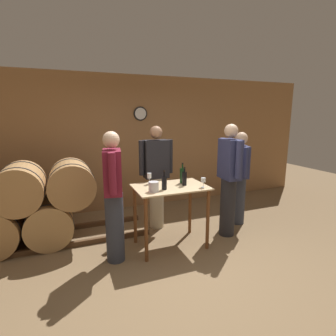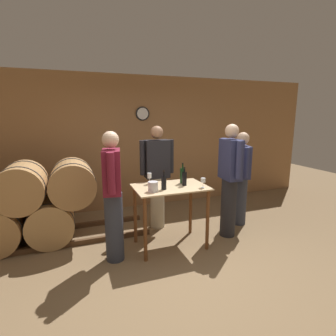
{
  "view_description": "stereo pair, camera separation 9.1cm",
  "coord_description": "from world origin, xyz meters",
  "px_view_note": "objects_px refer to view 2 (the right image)",
  "views": [
    {
      "loc": [
        -1.31,
        -2.73,
        1.92
      ],
      "look_at": [
        0.06,
        0.72,
        1.16
      ],
      "focal_mm": 28.0,
      "sensor_mm": 36.0,
      "label": 1
    },
    {
      "loc": [
        -1.22,
        -2.76,
        1.92
      ],
      "look_at": [
        0.06,
        0.72,
        1.16
      ],
      "focal_mm": 28.0,
      "sensor_mm": 36.0,
      "label": 2
    }
  ],
  "objects_px": {
    "wine_glass_near_left": "(149,176)",
    "ice_bucket": "(153,187)",
    "wine_glass_near_center": "(203,181)",
    "wine_bottle_left": "(184,178)",
    "person_visitor_near_door": "(113,194)",
    "wine_bottle_center": "(183,175)",
    "wine_bottle_far_left": "(164,182)",
    "person_visitor_bearded": "(157,175)",
    "person_host": "(230,178)",
    "person_visitor_with_scarf": "(241,177)"
  },
  "relations": [
    {
      "from": "wine_bottle_left",
      "to": "person_visitor_near_door",
      "type": "distance_m",
      "value": 1.05
    },
    {
      "from": "person_host",
      "to": "person_visitor_with_scarf",
      "type": "relative_size",
      "value": 1.09
    },
    {
      "from": "person_visitor_bearded",
      "to": "wine_glass_near_center",
      "type": "bearing_deg",
      "value": -67.72
    },
    {
      "from": "wine_glass_near_left",
      "to": "person_visitor_bearded",
      "type": "xyz_separation_m",
      "value": [
        0.27,
        0.47,
        -0.11
      ]
    },
    {
      "from": "person_host",
      "to": "wine_glass_near_left",
      "type": "bearing_deg",
      "value": 168.97
    },
    {
      "from": "wine_glass_near_center",
      "to": "ice_bucket",
      "type": "xyz_separation_m",
      "value": [
        -0.72,
        0.06,
        -0.03
      ]
    },
    {
      "from": "person_visitor_near_door",
      "to": "wine_bottle_center",
      "type": "bearing_deg",
      "value": 11.23
    },
    {
      "from": "wine_glass_near_center",
      "to": "person_host",
      "type": "height_order",
      "value": "person_host"
    },
    {
      "from": "person_visitor_bearded",
      "to": "person_visitor_near_door",
      "type": "relative_size",
      "value": 1.01
    },
    {
      "from": "wine_bottle_far_left",
      "to": "ice_bucket",
      "type": "relative_size",
      "value": 2.0
    },
    {
      "from": "wine_glass_near_center",
      "to": "person_visitor_with_scarf",
      "type": "relative_size",
      "value": 0.08
    },
    {
      "from": "wine_glass_near_left",
      "to": "person_visitor_near_door",
      "type": "height_order",
      "value": "person_visitor_near_door"
    },
    {
      "from": "person_visitor_bearded",
      "to": "ice_bucket",
      "type": "bearing_deg",
      "value": -111.38
    },
    {
      "from": "person_visitor_with_scarf",
      "to": "wine_glass_near_left",
      "type": "bearing_deg",
      "value": -176.83
    },
    {
      "from": "wine_bottle_left",
      "to": "wine_glass_near_center",
      "type": "height_order",
      "value": "wine_bottle_left"
    },
    {
      "from": "wine_bottle_far_left",
      "to": "wine_glass_near_center",
      "type": "xyz_separation_m",
      "value": [
        0.55,
        -0.1,
        0.0
      ]
    },
    {
      "from": "ice_bucket",
      "to": "person_host",
      "type": "height_order",
      "value": "person_host"
    },
    {
      "from": "wine_glass_near_center",
      "to": "person_visitor_near_door",
      "type": "height_order",
      "value": "person_visitor_near_door"
    },
    {
      "from": "wine_glass_near_center",
      "to": "ice_bucket",
      "type": "relative_size",
      "value": 1.02
    },
    {
      "from": "ice_bucket",
      "to": "person_visitor_near_door",
      "type": "distance_m",
      "value": 0.53
    },
    {
      "from": "wine_glass_near_center",
      "to": "person_visitor_with_scarf",
      "type": "height_order",
      "value": "person_visitor_with_scarf"
    },
    {
      "from": "wine_bottle_center",
      "to": "ice_bucket",
      "type": "xyz_separation_m",
      "value": [
        -0.55,
        -0.27,
        -0.05
      ]
    },
    {
      "from": "person_host",
      "to": "person_visitor_bearded",
      "type": "bearing_deg",
      "value": 143.51
    },
    {
      "from": "wine_bottle_left",
      "to": "person_host",
      "type": "xyz_separation_m",
      "value": [
        0.78,
        0.02,
        -0.07
      ]
    },
    {
      "from": "ice_bucket",
      "to": "person_visitor_bearded",
      "type": "relative_size",
      "value": 0.08
    },
    {
      "from": "person_host",
      "to": "wine_bottle_center",
      "type": "bearing_deg",
      "value": 171.67
    },
    {
      "from": "wine_bottle_left",
      "to": "ice_bucket",
      "type": "distance_m",
      "value": 0.54
    },
    {
      "from": "ice_bucket",
      "to": "wine_bottle_far_left",
      "type": "bearing_deg",
      "value": 14.63
    },
    {
      "from": "ice_bucket",
      "to": "wine_bottle_left",
      "type": "bearing_deg",
      "value": 15.13
    },
    {
      "from": "wine_bottle_left",
      "to": "wine_glass_near_left",
      "type": "xyz_separation_m",
      "value": [
        -0.45,
        0.26,
        0.01
      ]
    },
    {
      "from": "person_visitor_near_door",
      "to": "wine_glass_near_left",
      "type": "bearing_deg",
      "value": 29.99
    },
    {
      "from": "person_host",
      "to": "wine_glass_near_center",
      "type": "bearing_deg",
      "value": -159.58
    },
    {
      "from": "wine_bottle_far_left",
      "to": "person_visitor_near_door",
      "type": "height_order",
      "value": "person_visitor_near_door"
    },
    {
      "from": "wine_bottle_far_left",
      "to": "wine_bottle_left",
      "type": "height_order",
      "value": "wine_bottle_far_left"
    },
    {
      "from": "wine_bottle_far_left",
      "to": "person_visitor_with_scarf",
      "type": "xyz_separation_m",
      "value": [
        1.58,
        0.45,
        -0.15
      ]
    },
    {
      "from": "person_visitor_with_scarf",
      "to": "person_visitor_bearded",
      "type": "bearing_deg",
      "value": 165.05
    },
    {
      "from": "wine_bottle_far_left",
      "to": "person_visitor_bearded",
      "type": "distance_m",
      "value": 0.84
    },
    {
      "from": "wine_bottle_center",
      "to": "person_visitor_bearded",
      "type": "bearing_deg",
      "value": 109.03
    },
    {
      "from": "wine_glass_near_left",
      "to": "ice_bucket",
      "type": "height_order",
      "value": "wine_glass_near_left"
    },
    {
      "from": "wine_bottle_far_left",
      "to": "wine_bottle_center",
      "type": "xyz_separation_m",
      "value": [
        0.38,
        0.22,
        0.02
      ]
    },
    {
      "from": "person_host",
      "to": "person_visitor_near_door",
      "type": "height_order",
      "value": "person_host"
    },
    {
      "from": "wine_bottle_far_left",
      "to": "wine_glass_near_center",
      "type": "distance_m",
      "value": 0.56
    },
    {
      "from": "wine_bottle_left",
      "to": "wine_bottle_center",
      "type": "relative_size",
      "value": 0.87
    },
    {
      "from": "wine_bottle_left",
      "to": "wine_glass_near_left",
      "type": "distance_m",
      "value": 0.52
    },
    {
      "from": "wine_glass_near_left",
      "to": "wine_bottle_center",
      "type": "bearing_deg",
      "value": -15.18
    },
    {
      "from": "person_visitor_bearded",
      "to": "person_host",
      "type": "bearing_deg",
      "value": -36.49
    },
    {
      "from": "ice_bucket",
      "to": "person_host",
      "type": "bearing_deg",
      "value": 6.88
    },
    {
      "from": "wine_glass_near_center",
      "to": "person_host",
      "type": "xyz_separation_m",
      "value": [
        0.58,
        0.22,
        -0.07
      ]
    },
    {
      "from": "wine_glass_near_left",
      "to": "wine_glass_near_center",
      "type": "relative_size",
      "value": 1.19
    },
    {
      "from": "wine_bottle_far_left",
      "to": "person_visitor_bearded",
      "type": "height_order",
      "value": "person_visitor_bearded"
    }
  ]
}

